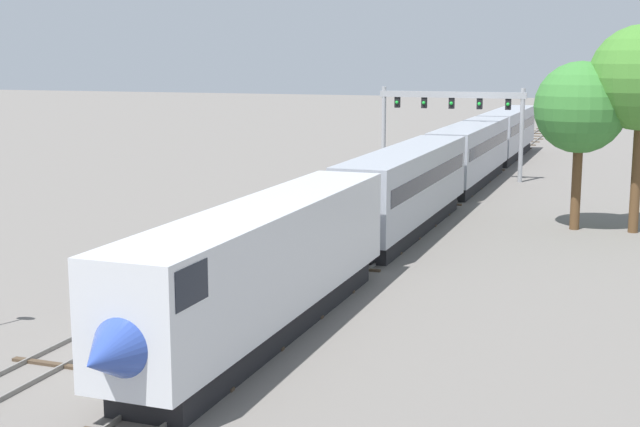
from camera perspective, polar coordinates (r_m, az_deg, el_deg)
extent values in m
plane|color=slate|center=(30.41, -9.68, -9.22)|extent=(400.00, 400.00, 0.00)
cube|color=slate|center=(86.42, 11.16, 3.34)|extent=(0.07, 200.00, 0.16)
cube|color=slate|center=(86.21, 12.11, 3.29)|extent=(0.07, 200.00, 0.16)
cube|color=#473828|center=(27.84, -8.11, -10.92)|extent=(2.60, 0.24, 0.10)
cube|color=#473828|center=(31.20, -4.62, -8.50)|extent=(2.60, 0.24, 0.10)
cube|color=#473828|center=(34.70, -1.85, -6.54)|extent=(2.60, 0.24, 0.10)
cube|color=#473828|center=(38.30, 0.38, -4.93)|extent=(2.60, 0.24, 0.10)
cube|color=#473828|center=(41.97, 2.22, -3.60)|extent=(2.60, 0.24, 0.10)
cube|color=#473828|center=(45.70, 3.76, -2.48)|extent=(2.60, 0.24, 0.10)
cube|color=#473828|center=(49.47, 5.06, -1.52)|extent=(2.60, 0.24, 0.10)
cube|color=#473828|center=(53.27, 6.18, -0.70)|extent=(2.60, 0.24, 0.10)
cube|color=#473828|center=(57.10, 7.15, 0.01)|extent=(2.60, 0.24, 0.10)
cube|color=#473828|center=(60.95, 7.99, 0.63)|extent=(2.60, 0.24, 0.10)
cube|color=#473828|center=(64.82, 8.74, 1.17)|extent=(2.60, 0.24, 0.10)
cube|color=#473828|center=(68.71, 9.40, 1.66)|extent=(2.60, 0.24, 0.10)
cube|color=#473828|center=(72.60, 9.99, 2.09)|extent=(2.60, 0.24, 0.10)
cube|color=#473828|center=(76.51, 10.52, 2.48)|extent=(2.60, 0.24, 0.10)
cube|color=#473828|center=(80.43, 11.00, 2.83)|extent=(2.60, 0.24, 0.10)
cube|color=#473828|center=(84.35, 11.43, 3.14)|extent=(2.60, 0.24, 0.10)
cube|color=#473828|center=(88.28, 11.83, 3.43)|extent=(2.60, 0.24, 0.10)
cube|color=#473828|center=(92.22, 12.19, 3.70)|extent=(2.60, 0.24, 0.10)
cube|color=#473828|center=(96.16, 12.53, 3.94)|extent=(2.60, 0.24, 0.10)
cube|color=#473828|center=(100.11, 12.83, 4.16)|extent=(2.60, 0.24, 0.10)
cube|color=#473828|center=(104.06, 13.12, 4.37)|extent=(2.60, 0.24, 0.10)
cube|color=#473828|center=(108.02, 13.38, 4.56)|extent=(2.60, 0.24, 0.10)
cube|color=#473828|center=(111.97, 13.62, 4.74)|extent=(2.60, 0.24, 0.10)
cube|color=#473828|center=(115.94, 13.85, 4.90)|extent=(2.60, 0.24, 0.10)
cube|color=#473828|center=(119.90, 14.07, 5.06)|extent=(2.60, 0.24, 0.10)
cube|color=#473828|center=(123.86, 14.27, 5.20)|extent=(2.60, 0.24, 0.10)
cube|color=#473828|center=(127.83, 14.45, 5.34)|extent=(2.60, 0.24, 0.10)
cube|color=#473828|center=(131.80, 14.63, 5.46)|extent=(2.60, 0.24, 0.10)
cube|color=#473828|center=(135.77, 14.80, 5.58)|extent=(2.60, 0.24, 0.10)
cube|color=#473828|center=(139.75, 14.95, 5.70)|extent=(2.60, 0.24, 0.10)
cube|color=#473828|center=(143.72, 15.10, 5.80)|extent=(2.60, 0.24, 0.10)
cube|color=#473828|center=(147.70, 15.24, 5.90)|extent=(2.60, 0.24, 0.10)
cube|color=#473828|center=(151.68, 15.37, 6.00)|extent=(2.60, 0.24, 0.10)
cube|color=#473828|center=(155.65, 15.50, 6.09)|extent=(2.60, 0.24, 0.10)
cube|color=#473828|center=(159.63, 15.62, 6.17)|extent=(2.60, 0.24, 0.10)
cube|color=#473828|center=(163.61, 15.73, 6.26)|extent=(2.60, 0.24, 0.10)
cube|color=#473828|center=(167.60, 15.84, 6.33)|extent=(2.60, 0.24, 0.10)
cube|color=#473828|center=(171.58, 15.94, 6.41)|extent=(2.60, 0.24, 0.10)
cube|color=#473828|center=(175.56, 16.04, 6.48)|extent=(2.60, 0.24, 0.10)
cube|color=#473828|center=(179.54, 16.14, 6.55)|extent=(2.60, 0.24, 0.10)
cube|color=#473828|center=(183.53, 16.23, 6.61)|extent=(2.60, 0.24, 0.10)
cube|color=slate|center=(68.19, 3.94, 1.73)|extent=(0.07, 160.00, 0.16)
cube|color=slate|center=(67.81, 5.11, 1.67)|extent=(0.07, 160.00, 0.16)
cube|color=#473828|center=(30.69, -17.33, -9.27)|extent=(2.60, 0.24, 0.10)
cube|color=#473828|center=(33.77, -13.21, -7.29)|extent=(2.60, 0.24, 0.10)
cube|color=#473828|center=(37.03, -9.82, -5.62)|extent=(2.60, 0.24, 0.10)
cube|color=#473828|center=(40.42, -7.00, -4.20)|extent=(2.60, 0.24, 0.10)
cube|color=#473828|center=(43.92, -4.63, -3.01)|extent=(2.60, 0.24, 0.10)
cube|color=#473828|center=(47.49, -2.62, -1.98)|extent=(2.60, 0.24, 0.10)
cube|color=#473828|center=(51.13, -0.90, -1.10)|extent=(2.60, 0.24, 0.10)
cube|color=#473828|center=(54.82, 0.59, -0.34)|extent=(2.60, 0.24, 0.10)
cube|color=#473828|center=(58.55, 1.90, 0.33)|extent=(2.60, 0.24, 0.10)
cube|color=#473828|center=(62.31, 3.04, 0.92)|extent=(2.60, 0.24, 0.10)
cube|color=#473828|center=(66.10, 4.06, 1.44)|extent=(2.60, 0.24, 0.10)
cube|color=#473828|center=(69.91, 4.97, 1.90)|extent=(2.60, 0.24, 0.10)
cube|color=#473828|center=(73.75, 5.78, 2.31)|extent=(2.60, 0.24, 0.10)
cube|color=#473828|center=(77.60, 6.51, 2.69)|extent=(2.60, 0.24, 0.10)
cube|color=#473828|center=(81.46, 7.17, 3.02)|extent=(2.60, 0.24, 0.10)
cube|color=#473828|center=(85.34, 7.78, 3.33)|extent=(2.60, 0.24, 0.10)
cube|color=#473828|center=(89.23, 8.33, 3.61)|extent=(2.60, 0.24, 0.10)
cube|color=#473828|center=(93.12, 8.83, 3.87)|extent=(2.60, 0.24, 0.10)
cube|color=#473828|center=(97.03, 9.30, 4.10)|extent=(2.60, 0.24, 0.10)
cube|color=#473828|center=(100.94, 9.73, 4.32)|extent=(2.60, 0.24, 0.10)
cube|color=#473828|center=(104.86, 10.13, 4.52)|extent=(2.60, 0.24, 0.10)
cube|color=#473828|center=(108.79, 10.50, 4.70)|extent=(2.60, 0.24, 0.10)
cube|color=#473828|center=(112.72, 10.84, 4.88)|extent=(2.60, 0.24, 0.10)
cube|color=#473828|center=(116.65, 11.16, 5.04)|extent=(2.60, 0.24, 0.10)
cube|color=#473828|center=(120.59, 11.46, 5.19)|extent=(2.60, 0.24, 0.10)
cube|color=#473828|center=(124.54, 11.74, 5.33)|extent=(2.60, 0.24, 0.10)
cube|color=#473828|center=(128.48, 12.00, 5.46)|extent=(2.60, 0.24, 0.10)
cube|color=#473828|center=(132.43, 12.25, 5.58)|extent=(2.60, 0.24, 0.10)
cube|color=#473828|center=(136.39, 12.49, 5.70)|extent=(2.60, 0.24, 0.10)
cube|color=#473828|center=(140.34, 12.71, 5.81)|extent=(2.60, 0.24, 0.10)
cube|color=#473828|center=(144.30, 12.91, 5.91)|extent=(2.60, 0.24, 0.10)
cube|color=silver|center=(31.84, -3.49, -2.78)|extent=(3.00, 19.21, 3.80)
cone|color=#2D479E|center=(23.62, -13.10, -8.66)|extent=(2.88, 2.60, 2.88)
cube|color=black|center=(24.32, -11.45, -4.27)|extent=(3.04, 1.80, 1.10)
cube|color=black|center=(32.46, -3.44, -6.91)|extent=(2.52, 17.29, 1.00)
cube|color=#9EA3AD|center=(50.72, 5.65, 2.02)|extent=(3.00, 19.21, 3.80)
cube|color=black|center=(50.66, 5.65, 2.47)|extent=(3.04, 17.68, 0.90)
cube|color=black|center=(51.11, 5.60, -0.64)|extent=(2.52, 17.29, 1.00)
cube|color=#9EA3AD|center=(70.34, 9.78, 4.18)|extent=(3.00, 19.21, 3.80)
cube|color=black|center=(70.30, 9.79, 4.50)|extent=(3.04, 17.68, 0.90)
cube|color=black|center=(70.62, 9.72, 2.24)|extent=(2.52, 17.29, 1.00)
cube|color=#9EA3AD|center=(90.22, 12.10, 5.38)|extent=(3.00, 19.21, 3.80)
cube|color=black|center=(90.19, 12.11, 5.64)|extent=(3.04, 17.68, 0.90)
cube|color=black|center=(90.44, 12.05, 3.87)|extent=(2.52, 17.29, 1.00)
cylinder|color=#999BA0|center=(74.92, 4.15, 5.33)|extent=(0.36, 0.36, 7.56)
cylinder|color=#999BA0|center=(72.63, 12.94, 4.95)|extent=(0.36, 0.36, 7.56)
cube|color=#999BA0|center=(73.36, 8.55, 7.64)|extent=(12.10, 0.36, 0.50)
cube|color=black|center=(74.50, 5.05, 7.21)|extent=(0.44, 0.32, 0.90)
sphere|color=green|center=(74.32, 5.01, 7.20)|extent=(0.28, 0.28, 0.28)
cube|color=black|center=(73.94, 6.78, 7.15)|extent=(0.44, 0.32, 0.90)
sphere|color=green|center=(73.75, 6.75, 7.15)|extent=(0.28, 0.28, 0.28)
cube|color=black|center=(73.44, 8.54, 7.09)|extent=(0.44, 0.32, 0.90)
sphere|color=green|center=(73.26, 8.51, 7.09)|extent=(0.28, 0.28, 0.28)
cube|color=black|center=(73.02, 10.32, 7.03)|extent=(0.44, 0.32, 0.90)
sphere|color=green|center=(72.83, 10.30, 7.02)|extent=(0.28, 0.28, 0.28)
cube|color=black|center=(72.66, 12.12, 6.95)|extent=(0.44, 0.32, 0.90)
sphere|color=green|center=(72.48, 12.10, 6.94)|extent=(0.28, 0.28, 0.28)
cylinder|color=brown|center=(53.42, 16.30, 1.80)|extent=(0.56, 0.56, 5.30)
sphere|color=#387A33|center=(52.99, 16.54, 6.63)|extent=(5.29, 5.29, 5.29)
cylinder|color=brown|center=(53.41, 19.85, 2.40)|extent=(0.56, 0.56, 6.77)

